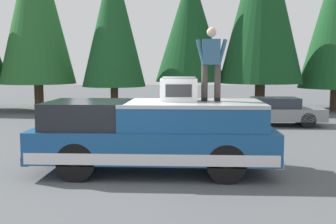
% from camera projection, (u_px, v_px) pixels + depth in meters
% --- Properties ---
extents(ground_plane, '(90.00, 90.00, 0.00)m').
position_uv_depth(ground_plane, '(124.00, 176.00, 9.19)').
color(ground_plane, '#4C4F51').
extents(pickup_truck, '(2.01, 5.54, 1.65)m').
position_uv_depth(pickup_truck, '(154.00, 135.00, 9.45)').
color(pickup_truck, navy).
rests_on(pickup_truck, ground).
extents(compressor_unit, '(0.65, 0.84, 0.56)m').
position_uv_depth(compressor_unit, '(179.00, 89.00, 9.41)').
color(compressor_unit, silver).
rests_on(compressor_unit, pickup_truck).
extents(person_on_truck_bed, '(0.29, 0.72, 1.69)m').
position_uv_depth(person_on_truck_bed, '(211.00, 62.00, 9.39)').
color(person_on_truck_bed, '#423D38').
rests_on(person_on_truck_bed, pickup_truck).
extents(parked_car_grey, '(1.64, 4.10, 1.16)m').
position_uv_depth(parked_car_grey, '(273.00, 111.00, 16.95)').
color(parked_car_grey, gray).
rests_on(parked_car_grey, ground).
extents(conifer_center_left, '(3.87, 3.87, 7.85)m').
position_uv_depth(conifer_center_left, '(190.00, 25.00, 22.57)').
color(conifer_center_left, '#4C3826').
rests_on(conifer_center_left, ground).
extents(conifer_center_right, '(3.42, 3.42, 8.41)m').
position_uv_depth(conifer_center_right, '(113.00, 21.00, 21.79)').
color(conifer_center_right, '#4C3826').
rests_on(conifer_center_right, ground).
extents(conifer_right, '(4.11, 4.11, 10.14)m').
position_uv_depth(conifer_right, '(36.00, 4.00, 22.08)').
color(conifer_right, '#4C3826').
rests_on(conifer_right, ground).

